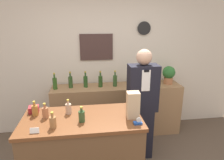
{
  "coord_description": "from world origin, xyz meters",
  "views": [
    {
      "loc": [
        -0.36,
        -1.6,
        2.05
      ],
      "look_at": [
        0.01,
        1.1,
        1.22
      ],
      "focal_mm": 32.0,
      "sensor_mm": 36.0,
      "label": 1
    }
  ],
  "objects_px": {
    "shopkeeper": "(142,106)",
    "potted_plant": "(169,74)",
    "tape_dispenser": "(138,122)",
    "paper_bag": "(133,105)"
  },
  "relations": [
    {
      "from": "paper_bag",
      "to": "tape_dispenser",
      "type": "distance_m",
      "value": 0.2
    },
    {
      "from": "potted_plant",
      "to": "paper_bag",
      "type": "relative_size",
      "value": 1.06
    },
    {
      "from": "potted_plant",
      "to": "tape_dispenser",
      "type": "xyz_separation_m",
      "value": [
        -0.96,
        -1.45,
        -0.11
      ]
    },
    {
      "from": "paper_bag",
      "to": "tape_dispenser",
      "type": "relative_size",
      "value": 3.42
    },
    {
      "from": "potted_plant",
      "to": "tape_dispenser",
      "type": "bearing_deg",
      "value": -123.39
    },
    {
      "from": "shopkeeper",
      "to": "potted_plant",
      "type": "relative_size",
      "value": 5.12
    },
    {
      "from": "potted_plant",
      "to": "paper_bag",
      "type": "xyz_separation_m",
      "value": [
        -0.98,
        -1.3,
        0.02
      ]
    },
    {
      "from": "shopkeeper",
      "to": "potted_plant",
      "type": "bearing_deg",
      "value": 45.56
    },
    {
      "from": "potted_plant",
      "to": "tape_dispenser",
      "type": "distance_m",
      "value": 1.74
    },
    {
      "from": "shopkeeper",
      "to": "paper_bag",
      "type": "bearing_deg",
      "value": -115.99
    }
  ]
}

